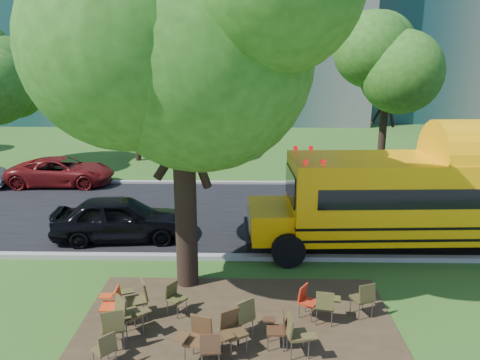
{
  "coord_description": "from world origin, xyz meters",
  "views": [
    {
      "loc": [
        1.23,
        -9.61,
        5.87
      ],
      "look_at": [
        0.96,
        4.17,
        2.1
      ],
      "focal_mm": 35.0,
      "sensor_mm": 36.0,
      "label": 1
    }
  ],
  "objects_px": {
    "chair_3": "(197,335)",
    "chair_13": "(364,296)",
    "chair_5": "(232,328)",
    "chair_9": "(138,296)",
    "chair_14": "(326,303)",
    "chair_7": "(296,332)",
    "chair_6": "(278,326)",
    "bg_car_red": "(62,172)",
    "chair_8": "(113,302)",
    "black_car": "(121,218)",
    "chair_4": "(211,346)",
    "school_bus": "(461,197)",
    "chair_11": "(243,314)",
    "main_tree": "(180,42)",
    "chair_2": "(106,346)",
    "chair_12": "(307,299)",
    "chair_0": "(114,324)",
    "chair_1": "(128,312)",
    "chair_10": "(174,296)"
  },
  "relations": [
    {
      "from": "chair_3",
      "to": "chair_13",
      "type": "distance_m",
      "value": 3.98
    },
    {
      "from": "chair_5",
      "to": "chair_9",
      "type": "height_order",
      "value": "chair_9"
    },
    {
      "from": "chair_14",
      "to": "chair_7",
      "type": "bearing_deg",
      "value": -113.6
    },
    {
      "from": "chair_6",
      "to": "bg_car_red",
      "type": "distance_m",
      "value": 15.09
    },
    {
      "from": "chair_8",
      "to": "black_car",
      "type": "bearing_deg",
      "value": 9.77
    },
    {
      "from": "chair_4",
      "to": "chair_8",
      "type": "height_order",
      "value": "chair_8"
    },
    {
      "from": "school_bus",
      "to": "chair_6",
      "type": "bearing_deg",
      "value": -140.58
    },
    {
      "from": "chair_7",
      "to": "chair_11",
      "type": "bearing_deg",
      "value": -127.34
    },
    {
      "from": "main_tree",
      "to": "chair_9",
      "type": "xyz_separation_m",
      "value": [
        -0.9,
        -1.7,
        -5.51
      ]
    },
    {
      "from": "chair_2",
      "to": "bg_car_red",
      "type": "xyz_separation_m",
      "value": [
        -5.81,
        12.74,
        0.16
      ]
    },
    {
      "from": "chair_14",
      "to": "black_car",
      "type": "bearing_deg",
      "value": 150.6
    },
    {
      "from": "chair_2",
      "to": "chair_3",
      "type": "relative_size",
      "value": 0.82
    },
    {
      "from": "chair_4",
      "to": "chair_5",
      "type": "height_order",
      "value": "chair_5"
    },
    {
      "from": "chair_9",
      "to": "chair_11",
      "type": "relative_size",
      "value": 0.96
    },
    {
      "from": "chair_8",
      "to": "black_car",
      "type": "distance_m",
      "value": 5.05
    },
    {
      "from": "chair_6",
      "to": "chair_12",
      "type": "relative_size",
      "value": 1.03
    },
    {
      "from": "chair_4",
      "to": "black_car",
      "type": "xyz_separation_m",
      "value": [
        -3.43,
        6.41,
        0.21
      ]
    },
    {
      "from": "chair_2",
      "to": "bg_car_red",
      "type": "height_order",
      "value": "bg_car_red"
    },
    {
      "from": "main_tree",
      "to": "chair_2",
      "type": "xyz_separation_m",
      "value": [
        -1.11,
        -3.44,
        -5.61
      ]
    },
    {
      "from": "chair_2",
      "to": "school_bus",
      "type": "bearing_deg",
      "value": -13.37
    },
    {
      "from": "school_bus",
      "to": "chair_2",
      "type": "height_order",
      "value": "school_bus"
    },
    {
      "from": "school_bus",
      "to": "chair_0",
      "type": "xyz_separation_m",
      "value": [
        -9.11,
        -5.34,
        -1.08
      ]
    },
    {
      "from": "chair_3",
      "to": "bg_car_red",
      "type": "height_order",
      "value": "bg_car_red"
    },
    {
      "from": "chair_1",
      "to": "chair_7",
      "type": "height_order",
      "value": "chair_1"
    },
    {
      "from": "chair_0",
      "to": "chair_10",
      "type": "height_order",
      "value": "chair_0"
    },
    {
      "from": "chair_1",
      "to": "chair_4",
      "type": "height_order",
      "value": "chair_1"
    },
    {
      "from": "chair_10",
      "to": "chair_11",
      "type": "height_order",
      "value": "chair_11"
    },
    {
      "from": "chair_9",
      "to": "chair_10",
      "type": "bearing_deg",
      "value": -102.01
    },
    {
      "from": "chair_10",
      "to": "black_car",
      "type": "relative_size",
      "value": 0.18
    },
    {
      "from": "black_car",
      "to": "chair_8",
      "type": "bearing_deg",
      "value": -172.33
    },
    {
      "from": "chair_2",
      "to": "chair_7",
      "type": "xyz_separation_m",
      "value": [
        3.64,
        0.42,
        0.07
      ]
    },
    {
      "from": "chair_0",
      "to": "chair_13",
      "type": "height_order",
      "value": "chair_0"
    },
    {
      "from": "chair_7",
      "to": "black_car",
      "type": "distance_m",
      "value": 7.84
    },
    {
      "from": "main_tree",
      "to": "black_car",
      "type": "distance_m",
      "value": 6.64
    },
    {
      "from": "chair_4",
      "to": "black_car",
      "type": "distance_m",
      "value": 7.27
    },
    {
      "from": "chair_1",
      "to": "chair_10",
      "type": "relative_size",
      "value": 1.24
    },
    {
      "from": "main_tree",
      "to": "chair_6",
      "type": "height_order",
      "value": "main_tree"
    },
    {
      "from": "chair_13",
      "to": "bg_car_red",
      "type": "xyz_separation_m",
      "value": [
        -11.14,
        10.84,
        0.09
      ]
    },
    {
      "from": "chair_4",
      "to": "chair_12",
      "type": "xyz_separation_m",
      "value": [
        2.02,
        1.83,
        -0.03
      ]
    },
    {
      "from": "chair_13",
      "to": "chair_11",
      "type": "bearing_deg",
      "value": 176.28
    },
    {
      "from": "chair_2",
      "to": "chair_7",
      "type": "height_order",
      "value": "chair_7"
    },
    {
      "from": "chair_14",
      "to": "chair_0",
      "type": "bearing_deg",
      "value": -157.18
    },
    {
      "from": "chair_4",
      "to": "chair_8",
      "type": "bearing_deg",
      "value": 140.44
    },
    {
      "from": "chair_7",
      "to": "chair_13",
      "type": "height_order",
      "value": "chair_7"
    },
    {
      "from": "chair_11",
      "to": "chair_14",
      "type": "relative_size",
      "value": 1.14
    },
    {
      "from": "main_tree",
      "to": "black_car",
      "type": "bearing_deg",
      "value": 130.46
    },
    {
      "from": "main_tree",
      "to": "black_car",
      "type": "relative_size",
      "value": 2.28
    },
    {
      "from": "chair_0",
      "to": "chair_2",
      "type": "bearing_deg",
      "value": -110.53
    },
    {
      "from": "chair_4",
      "to": "chair_12",
      "type": "height_order",
      "value": "chair_4"
    },
    {
      "from": "chair_7",
      "to": "main_tree",
      "type": "bearing_deg",
      "value": -149.04
    }
  ]
}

